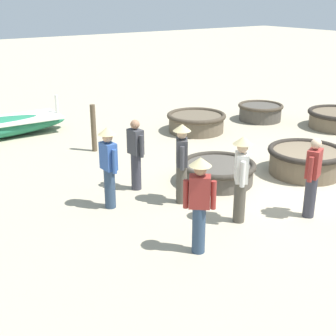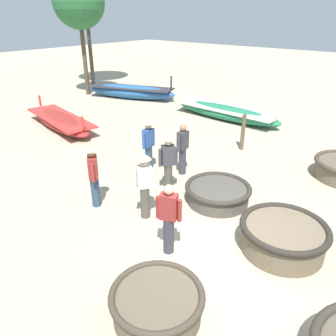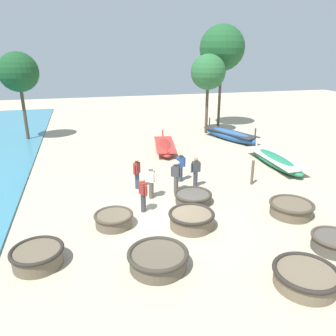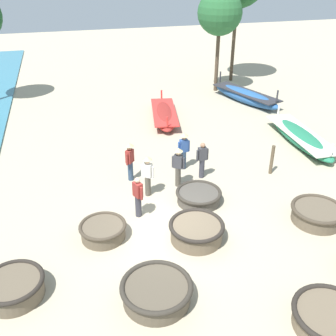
{
  "view_description": "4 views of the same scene",
  "coord_description": "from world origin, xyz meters",
  "px_view_note": "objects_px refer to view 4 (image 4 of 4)",
  "views": [
    {
      "loc": [
        -6.01,
        8.06,
        4.05
      ],
      "look_at": [
        0.57,
        3.44,
        1.04
      ],
      "focal_mm": 50.0,
      "sensor_mm": 36.0,
      "label": 1
    },
    {
      "loc": [
        -5.04,
        -2.31,
        4.52
      ],
      "look_at": [
        0.96,
        2.72,
        0.76
      ],
      "focal_mm": 35.0,
      "sensor_mm": 36.0,
      "label": 2
    },
    {
      "loc": [
        -3.15,
        -11.32,
        6.47
      ],
      "look_at": [
        0.76,
        3.23,
        1.12
      ],
      "focal_mm": 35.0,
      "sensor_mm": 36.0,
      "label": 3
    },
    {
      "loc": [
        -2.85,
        -10.16,
        8.24
      ],
      "look_at": [
        0.56,
        2.51,
        1.01
      ],
      "focal_mm": 42.0,
      "sensor_mm": 36.0,
      "label": 4
    }
  ],
  "objects_px": {
    "coracle_far_left": "(199,196)",
    "coracle_front_right": "(196,231)",
    "coracle_weathered": "(157,291)",
    "coracle_beside_post": "(330,318)",
    "fisherman_by_coracle": "(202,159)",
    "mooring_post_mid_beach": "(272,160)",
    "coracle_front_left": "(14,287)",
    "fisherman_standing_right": "(130,159)",
    "coracle_nearest": "(317,213)",
    "long_boat_blue_hull": "(164,114)",
    "fisherman_crouching": "(138,196)",
    "long_boat_ochre_hull": "(246,96)",
    "fisherman_with_hat": "(184,148)",
    "fisherman_hauling": "(148,173)",
    "tree_tall_back": "(220,13)",
    "fisherman_standing_left": "(178,164)",
    "long_boat_white_hull": "(301,137)",
    "coracle_center": "(103,230)"
  },
  "relations": [
    {
      "from": "coracle_front_right",
      "to": "fisherman_crouching",
      "type": "distance_m",
      "value": 2.41
    },
    {
      "from": "coracle_weathered",
      "to": "coracle_far_left",
      "type": "bearing_deg",
      "value": 58.0
    },
    {
      "from": "mooring_post_mid_beach",
      "to": "coracle_beside_post",
      "type": "bearing_deg",
      "value": -107.44
    },
    {
      "from": "fisherman_crouching",
      "to": "fisherman_by_coracle",
      "type": "relative_size",
      "value": 1.0
    },
    {
      "from": "coracle_nearest",
      "to": "fisherman_standing_right",
      "type": "bearing_deg",
      "value": 142.0
    },
    {
      "from": "long_boat_ochre_hull",
      "to": "fisherman_with_hat",
      "type": "relative_size",
      "value": 3.2
    },
    {
      "from": "coracle_far_left",
      "to": "coracle_nearest",
      "type": "xyz_separation_m",
      "value": [
        3.57,
        -2.2,
        0.05
      ]
    },
    {
      "from": "coracle_front_left",
      "to": "long_boat_white_hull",
      "type": "height_order",
      "value": "long_boat_white_hull"
    },
    {
      "from": "coracle_beside_post",
      "to": "fisherman_with_hat",
      "type": "bearing_deg",
      "value": 97.04
    },
    {
      "from": "long_boat_blue_hull",
      "to": "fisherman_standing_right",
      "type": "height_order",
      "value": "fisherman_standing_right"
    },
    {
      "from": "fisherman_standing_right",
      "to": "coracle_front_right",
      "type": "bearing_deg",
      "value": -72.45
    },
    {
      "from": "coracle_beside_post",
      "to": "mooring_post_mid_beach",
      "type": "height_order",
      "value": "mooring_post_mid_beach"
    },
    {
      "from": "coracle_weathered",
      "to": "mooring_post_mid_beach",
      "type": "bearing_deg",
      "value": 41.14
    },
    {
      "from": "coracle_front_right",
      "to": "fisherman_crouching",
      "type": "bearing_deg",
      "value": 131.32
    },
    {
      "from": "long_boat_white_hull",
      "to": "fisherman_standing_right",
      "type": "bearing_deg",
      "value": -171.02
    },
    {
      "from": "coracle_beside_post",
      "to": "tree_tall_back",
      "type": "distance_m",
      "value": 19.78
    },
    {
      "from": "coracle_beside_post",
      "to": "long_boat_blue_hull",
      "type": "height_order",
      "value": "long_boat_blue_hull"
    },
    {
      "from": "fisherman_by_coracle",
      "to": "coracle_center",
      "type": "bearing_deg",
      "value": -146.72
    },
    {
      "from": "coracle_front_right",
      "to": "coracle_far_left",
      "type": "bearing_deg",
      "value": 69.18
    },
    {
      "from": "coracle_nearest",
      "to": "coracle_beside_post",
      "type": "relative_size",
      "value": 0.95
    },
    {
      "from": "coracle_beside_post",
      "to": "coracle_front_right",
      "type": "xyz_separation_m",
      "value": [
        -2.09,
        4.12,
        0.04
      ]
    },
    {
      "from": "coracle_weathered",
      "to": "coracle_nearest",
      "type": "height_order",
      "value": "coracle_weathered"
    },
    {
      "from": "coracle_front_left",
      "to": "long_boat_blue_hull",
      "type": "bearing_deg",
      "value": 57.95
    },
    {
      "from": "tree_tall_back",
      "to": "long_boat_ochre_hull",
      "type": "bearing_deg",
      "value": -70.96
    },
    {
      "from": "long_boat_ochre_hull",
      "to": "fisherman_by_coracle",
      "type": "height_order",
      "value": "fisherman_by_coracle"
    },
    {
      "from": "coracle_beside_post",
      "to": "fisherman_hauling",
      "type": "height_order",
      "value": "fisherman_hauling"
    },
    {
      "from": "coracle_weathered",
      "to": "coracle_beside_post",
      "type": "xyz_separation_m",
      "value": [
        3.94,
        -1.96,
        -0.01
      ]
    },
    {
      "from": "long_boat_blue_hull",
      "to": "long_boat_white_hull",
      "type": "distance_m",
      "value": 7.38
    },
    {
      "from": "fisherman_standing_left",
      "to": "fisherman_standing_right",
      "type": "bearing_deg",
      "value": 151.64
    },
    {
      "from": "coracle_far_left",
      "to": "fisherman_by_coracle",
      "type": "distance_m",
      "value": 1.96
    },
    {
      "from": "fisherman_hauling",
      "to": "coracle_front_right",
      "type": "bearing_deg",
      "value": -72.75
    },
    {
      "from": "coracle_center",
      "to": "long_boat_ochre_hull",
      "type": "bearing_deg",
      "value": 47.34
    },
    {
      "from": "coracle_nearest",
      "to": "fisherman_standing_left",
      "type": "height_order",
      "value": "fisherman_standing_left"
    },
    {
      "from": "long_boat_ochre_hull",
      "to": "tree_tall_back",
      "type": "relative_size",
      "value": 0.84
    },
    {
      "from": "fisherman_hauling",
      "to": "fisherman_standing_right",
      "type": "height_order",
      "value": "same"
    },
    {
      "from": "coracle_center",
      "to": "fisherman_crouching",
      "type": "xyz_separation_m",
      "value": [
        1.35,
        0.89,
        0.55
      ]
    },
    {
      "from": "fisherman_with_hat",
      "to": "fisherman_hauling",
      "type": "xyz_separation_m",
      "value": [
        -1.94,
        -1.68,
        0.0
      ]
    },
    {
      "from": "coracle_center",
      "to": "fisherman_hauling",
      "type": "relative_size",
      "value": 0.93
    },
    {
      "from": "fisherman_by_coracle",
      "to": "mooring_post_mid_beach",
      "type": "distance_m",
      "value": 2.97
    },
    {
      "from": "coracle_far_left",
      "to": "coracle_front_left",
      "type": "distance_m",
      "value": 7.03
    },
    {
      "from": "coracle_weathered",
      "to": "fisherman_standing_left",
      "type": "height_order",
      "value": "fisherman_standing_left"
    },
    {
      "from": "coracle_far_left",
      "to": "coracle_front_right",
      "type": "relative_size",
      "value": 0.95
    },
    {
      "from": "coracle_front_left",
      "to": "fisherman_standing_right",
      "type": "relative_size",
      "value": 1.01
    },
    {
      "from": "coracle_front_right",
      "to": "coracle_center",
      "type": "relative_size",
      "value": 1.17
    },
    {
      "from": "fisherman_by_coracle",
      "to": "coracle_weathered",
      "type": "bearing_deg",
      "value": -119.48
    },
    {
      "from": "long_boat_ochre_hull",
      "to": "tree_tall_back",
      "type": "distance_m",
      "value": 5.38
    },
    {
      "from": "coracle_weathered",
      "to": "coracle_nearest",
      "type": "bearing_deg",
      "value": 17.99
    },
    {
      "from": "coracle_far_left",
      "to": "coracle_weathered",
      "type": "distance_m",
      "value": 4.97
    },
    {
      "from": "coracle_front_left",
      "to": "fisherman_by_coracle",
      "type": "bearing_deg",
      "value": 34.28
    },
    {
      "from": "coracle_weathered",
      "to": "coracle_beside_post",
      "type": "height_order",
      "value": "coracle_weathered"
    }
  ]
}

